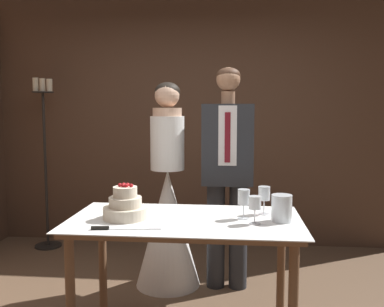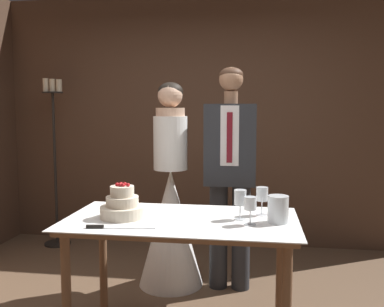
# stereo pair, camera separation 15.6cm
# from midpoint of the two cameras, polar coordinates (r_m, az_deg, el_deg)

# --- Properties ---
(wall_back) EXTENTS (4.58, 0.12, 2.70)m
(wall_back) POSITION_cam_midpoint_polar(r_m,az_deg,el_deg) (4.72, 2.23, 4.29)
(wall_back) COLOR #513828
(wall_back) RESTS_ON ground_plane
(cake_table) EXTENTS (1.43, 0.79, 0.81)m
(cake_table) POSITION_cam_midpoint_polar(r_m,az_deg,el_deg) (2.70, 0.25, -10.65)
(cake_table) COLOR brown
(cake_table) RESTS_ON ground_plane
(tiered_cake) EXTENTS (0.28, 0.28, 0.22)m
(tiered_cake) POSITION_cam_midpoint_polar(r_m,az_deg,el_deg) (2.71, -7.63, -6.93)
(tiered_cake) COLOR beige
(tiered_cake) RESTS_ON cake_table
(cake_knife) EXTENTS (0.39, 0.08, 0.02)m
(cake_knife) POSITION_cam_midpoint_polar(r_m,az_deg,el_deg) (2.50, -9.49, -9.66)
(cake_knife) COLOR silver
(cake_knife) RESTS_ON cake_table
(wine_glass_near) EXTENTS (0.08, 0.08, 0.18)m
(wine_glass_near) POSITION_cam_midpoint_polar(r_m,az_deg,el_deg) (2.78, 10.91, -5.54)
(wine_glass_near) COLOR silver
(wine_glass_near) RESTS_ON cake_table
(wine_glass_middle) EXTENTS (0.07, 0.07, 0.17)m
(wine_glass_middle) POSITION_cam_midpoint_polar(r_m,az_deg,el_deg) (2.55, 9.54, -6.78)
(wine_glass_middle) COLOR silver
(wine_glass_middle) RESTS_ON cake_table
(wine_glass_far) EXTENTS (0.07, 0.07, 0.18)m
(wine_glass_far) POSITION_cam_midpoint_polar(r_m,az_deg,el_deg) (2.65, 8.14, -5.94)
(wine_glass_far) COLOR silver
(wine_glass_far) RESTS_ON cake_table
(hurricane_candle) EXTENTS (0.12, 0.12, 0.16)m
(hurricane_candle) POSITION_cam_midpoint_polar(r_m,az_deg,el_deg) (2.63, 13.08, -7.34)
(hurricane_candle) COLOR silver
(hurricane_candle) RESTS_ON cake_table
(bride) EXTENTS (0.54, 0.54, 1.70)m
(bride) POSITION_cam_midpoint_polar(r_m,az_deg,el_deg) (3.62, -1.61, -7.81)
(bride) COLOR white
(bride) RESTS_ON ground_plane
(groom) EXTENTS (0.41, 0.25, 1.82)m
(groom) POSITION_cam_midpoint_polar(r_m,az_deg,el_deg) (3.49, 6.40, -2.05)
(groom) COLOR #282B30
(groom) RESTS_ON ground_plane
(candle_stand) EXTENTS (0.28, 0.28, 1.81)m
(candle_stand) POSITION_cam_midpoint_polar(r_m,az_deg,el_deg) (4.82, -16.95, -0.79)
(candle_stand) COLOR black
(candle_stand) RESTS_ON ground_plane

